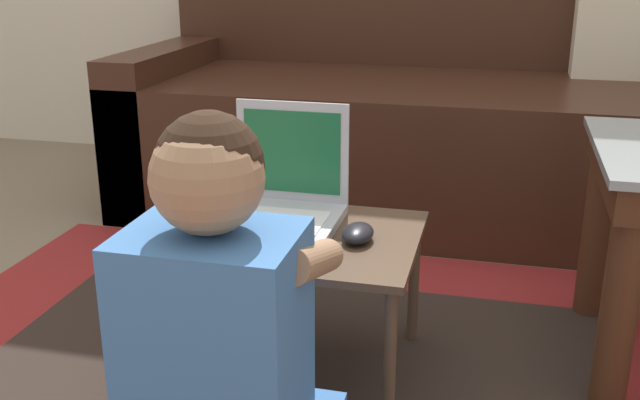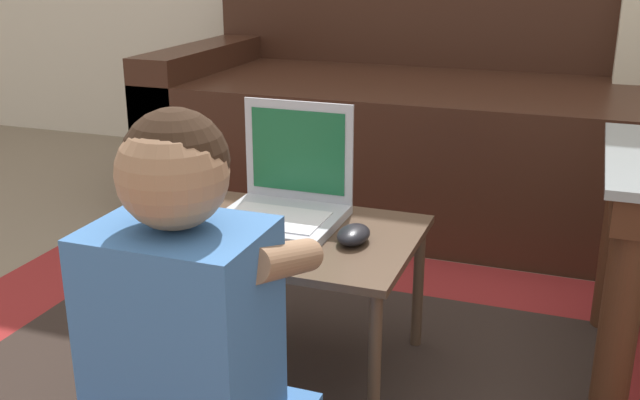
# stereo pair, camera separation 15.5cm
# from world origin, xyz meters

# --- Properties ---
(ground_plane) EXTENTS (16.00, 16.00, 0.00)m
(ground_plane) POSITION_xyz_m (0.00, 0.00, 0.00)
(ground_plane) COLOR #7F705B
(couch) EXTENTS (2.03, 0.90, 0.81)m
(couch) POSITION_xyz_m (0.08, 1.28, 0.28)
(couch) COLOR #381E14
(couch) RESTS_ON ground_plane
(laptop_desk) EXTENTS (0.51, 0.40, 0.32)m
(laptop_desk) POSITION_xyz_m (-0.08, 0.09, 0.28)
(laptop_desk) COLOR #4C3828
(laptop_desk) RESTS_ON ground_plane
(laptop) EXTENTS (0.25, 0.24, 0.24)m
(laptop) POSITION_xyz_m (-0.13, 0.15, 0.36)
(laptop) COLOR #B7BCC6
(laptop) RESTS_ON laptop_desk
(computer_mouse) EXTENTS (0.06, 0.10, 0.03)m
(computer_mouse) POSITION_xyz_m (0.05, 0.08, 0.34)
(computer_mouse) COLOR black
(computer_mouse) RESTS_ON laptop_desk
(person_seated) EXTENTS (0.34, 0.38, 0.67)m
(person_seated) POSITION_xyz_m (-0.07, -0.37, 0.28)
(person_seated) COLOR #3D70B2
(person_seated) RESTS_ON ground_plane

